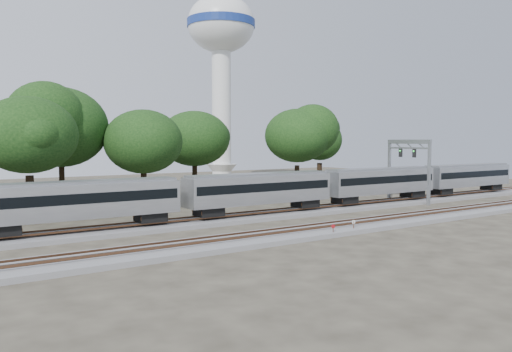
# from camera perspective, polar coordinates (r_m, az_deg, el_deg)

# --- Properties ---
(ground) EXTENTS (160.00, 160.00, 0.00)m
(ground) POSITION_cam_1_polar(r_m,az_deg,el_deg) (44.96, -0.32, -6.30)
(ground) COLOR #383328
(ground) RESTS_ON ground
(track_far) EXTENTS (160.00, 5.00, 0.73)m
(track_far) POSITION_cam_1_polar(r_m,az_deg,el_deg) (49.97, -4.12, -5.03)
(track_far) COLOR slate
(track_far) RESTS_ON ground
(track_near) EXTENTS (160.00, 5.00, 0.73)m
(track_near) POSITION_cam_1_polar(r_m,az_deg,el_deg) (41.69, 2.72, -6.84)
(track_near) COLOR slate
(track_near) RESTS_ON ground
(train) EXTENTS (87.53, 3.01, 4.44)m
(train) POSITION_cam_1_polar(r_m,az_deg,el_deg) (52.20, 0.58, -1.40)
(train) COLOR silver
(train) RESTS_ON ground
(switch_stand_red) EXTENTS (0.33, 0.11, 1.05)m
(switch_stand_red) POSITION_cam_1_polar(r_m,az_deg,el_deg) (42.68, 8.81, -5.99)
(switch_stand_red) COLOR #512D19
(switch_stand_red) RESTS_ON ground
(switch_stand_white) EXTENTS (0.36, 0.07, 1.13)m
(switch_stand_white) POSITION_cam_1_polar(r_m,az_deg,el_deg) (44.86, 11.09, -5.46)
(switch_stand_white) COLOR #512D19
(switch_stand_white) RESTS_ON ground
(switch_lever) EXTENTS (0.52, 0.33, 0.30)m
(switch_lever) POSITION_cam_1_polar(r_m,az_deg,el_deg) (43.97, 9.43, -6.39)
(switch_lever) COLOR #512D19
(switch_lever) RESTS_ON ground
(water_tower) EXTENTS (12.87, 12.87, 35.62)m
(water_tower) POSITION_cam_1_polar(r_m,az_deg,el_deg) (98.07, -4.00, 14.77)
(water_tower) COLOR silver
(water_tower) RESTS_ON ground
(signal_gantry) EXTENTS (0.57, 6.78, 8.25)m
(signal_gantry) POSITION_cam_1_polar(r_m,az_deg,el_deg) (67.86, 17.04, 2.11)
(signal_gantry) COLOR gray
(signal_gantry) RESTS_ON ground
(tree_2) EXTENTS (8.79, 8.79, 12.39)m
(tree_2) POSITION_cam_1_polar(r_m,az_deg,el_deg) (53.93, -24.58, 4.26)
(tree_2) COLOR black
(tree_2) RESTS_ON ground
(tree_3) EXTENTS (9.80, 9.80, 13.81)m
(tree_3) POSITION_cam_1_polar(r_m,az_deg,el_deg) (61.82, -21.44, 5.19)
(tree_3) COLOR black
(tree_3) RESTS_ON ground
(tree_4) EXTENTS (8.11, 8.11, 11.44)m
(tree_4) POSITION_cam_1_polar(r_m,az_deg,el_deg) (60.10, -12.77, 3.83)
(tree_4) COLOR black
(tree_4) RESTS_ON ground
(tree_5) EXTENTS (8.54, 8.54, 12.04)m
(tree_5) POSITION_cam_1_polar(r_m,az_deg,el_deg) (71.54, -7.05, 4.25)
(tree_5) COLOR black
(tree_5) RESTS_ON ground
(tree_6) EXTENTS (8.93, 8.93, 12.59)m
(tree_6) POSITION_cam_1_polar(r_m,az_deg,el_deg) (68.49, 4.73, 4.60)
(tree_6) COLOR black
(tree_6) RESTS_ON ground
(tree_7) EXTENTS (8.39, 8.39, 11.82)m
(tree_7) POSITION_cam_1_polar(r_m,az_deg,el_deg) (82.86, 7.29, 4.10)
(tree_7) COLOR black
(tree_7) RESTS_ON ground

